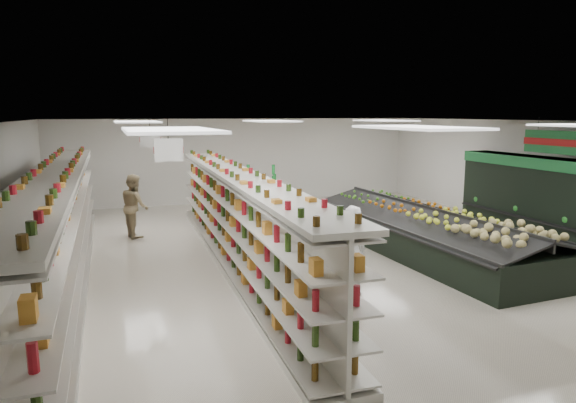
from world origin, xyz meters
name	(u,v)px	position (x,y,z in m)	size (l,w,h in m)	color
floor	(320,253)	(0.00, 0.00, 0.00)	(16.00, 16.00, 0.00)	beige
ceiling	(322,122)	(0.00, 0.00, 3.20)	(14.00, 16.00, 0.02)	white
wall_back	(240,161)	(0.00, 8.00, 1.60)	(14.00, 0.02, 3.20)	white
wall_right	(546,177)	(7.00, 0.00, 1.60)	(0.02, 16.00, 3.20)	white
aisle_sign_near	(169,150)	(-3.80, -2.00, 2.75)	(0.52, 0.06, 0.75)	white
aisle_sign_far	(150,139)	(-3.80, 2.00, 2.75)	(0.52, 0.06, 0.75)	white
hortifruti_banner	(575,143)	(6.25, -1.50, 2.65)	(0.12, 3.20, 0.95)	#1E7336
gondola_left	(59,235)	(-5.82, -0.55, 1.04)	(1.00, 13.09, 2.27)	silver
gondola_center	(237,223)	(-2.17, -0.31, 0.97)	(1.28, 12.18, 2.11)	silver
produce_island	(427,230)	(2.61, -0.66, 0.51)	(3.05, 7.64, 1.13)	black
soda_endcap	(262,191)	(0.17, 5.67, 0.74)	(1.41, 1.20, 1.53)	#AF1415
shopper_main	(351,251)	(-0.64, -2.93, 0.86)	(0.63, 0.41, 1.73)	white
shopper_background	(135,206)	(-4.20, 3.26, 0.88)	(0.85, 0.53, 1.76)	#9D8360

